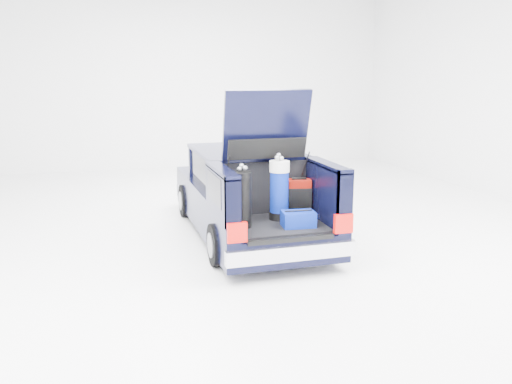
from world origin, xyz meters
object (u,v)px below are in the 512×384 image
object	(u,v)px
blue_duffel	(298,219)
car	(246,194)
red_suitcase	(299,197)
blue_golf_bag	(279,190)
black_golf_bag	(243,199)

from	to	relation	value
blue_duffel	car	bearing A→B (deg)	103.06
car	red_suitcase	xyz separation A→B (m)	(0.50, -1.21, 0.19)
car	blue_duffel	distance (m)	1.86
car	red_suitcase	bearing A→B (deg)	-67.60
car	blue_golf_bag	size ratio (longest dim) A/B	4.77
car	red_suitcase	distance (m)	1.33
blue_duffel	red_suitcase	bearing A→B (deg)	73.66
black_golf_bag	blue_duffel	world-z (taller)	black_golf_bag
red_suitcase	blue_duffel	distance (m)	0.69
red_suitcase	blue_golf_bag	distance (m)	0.45
black_golf_bag	blue_golf_bag	world-z (taller)	blue_golf_bag
car	blue_golf_bag	bearing A→B (deg)	-85.04
red_suitcase	black_golf_bag	xyz separation A→B (m)	(-1.00, -0.44, 0.13)
blue_golf_bag	blue_duffel	size ratio (longest dim) A/B	2.05
blue_golf_bag	blue_duffel	bearing A→B (deg)	-64.72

